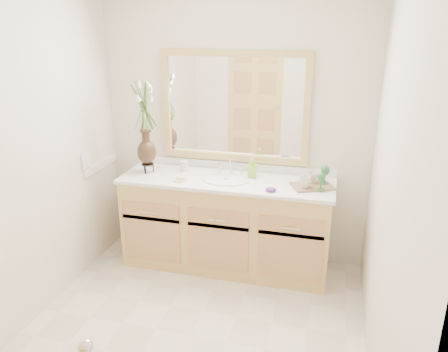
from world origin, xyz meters
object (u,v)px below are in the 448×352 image
(tumbler, at_px, (184,166))
(soap_bottle, at_px, (252,169))
(tray, at_px, (312,186))
(flower_vase, at_px, (144,112))

(tumbler, height_order, soap_bottle, soap_bottle)
(soap_bottle, height_order, tray, soap_bottle)
(tumbler, distance_m, tray, 1.16)
(tumbler, xyz_separation_m, tray, (1.15, -0.13, -0.04))
(flower_vase, height_order, soap_bottle, flower_vase)
(flower_vase, xyz_separation_m, tray, (1.46, -0.01, -0.54))
(flower_vase, distance_m, soap_bottle, 1.05)
(tumbler, bearing_deg, tray, -6.30)
(flower_vase, height_order, tray, flower_vase)
(flower_vase, distance_m, tray, 1.55)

